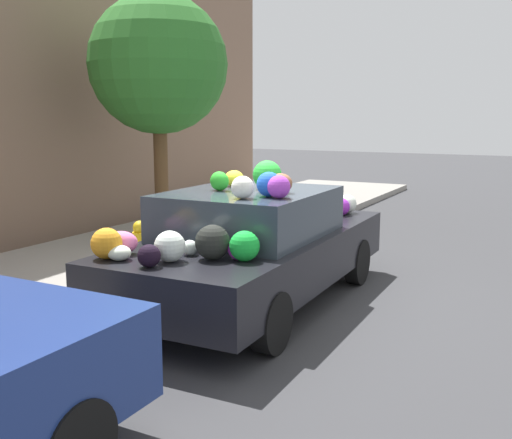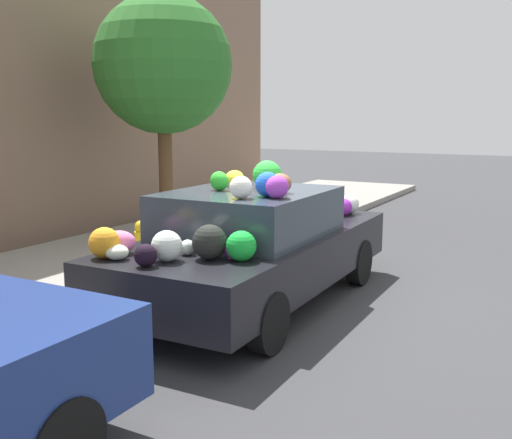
# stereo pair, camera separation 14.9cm
# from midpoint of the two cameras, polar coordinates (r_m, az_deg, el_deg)

# --- Properties ---
(ground_plane) EXTENTS (60.00, 60.00, 0.00)m
(ground_plane) POSITION_cam_midpoint_polar(r_m,az_deg,el_deg) (7.26, 0.17, -7.81)
(ground_plane) COLOR #38383A
(sidewalk_curb) EXTENTS (24.00, 3.20, 0.14)m
(sidewalk_curb) POSITION_cam_midpoint_polar(r_m,az_deg,el_deg) (8.82, -15.43, -4.49)
(sidewalk_curb) COLOR gray
(sidewalk_curb) RESTS_ON ground
(street_tree) EXTENTS (2.33, 2.33, 4.08)m
(street_tree) POSITION_cam_midpoint_polar(r_m,az_deg,el_deg) (10.50, -8.43, 14.32)
(street_tree) COLOR brown
(street_tree) RESTS_ON sidewalk_curb
(fire_hydrant) EXTENTS (0.20, 0.20, 0.70)m
(fire_hydrant) POSITION_cam_midpoint_polar(r_m,az_deg,el_deg) (8.08, -10.27, -2.55)
(fire_hydrant) COLOR gold
(fire_hydrant) RESTS_ON sidewalk_curb
(art_car) EXTENTS (4.30, 1.91, 1.70)m
(art_car) POSITION_cam_midpoint_polar(r_m,az_deg,el_deg) (6.99, 0.44, -2.31)
(art_car) COLOR black
(art_car) RESTS_ON ground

